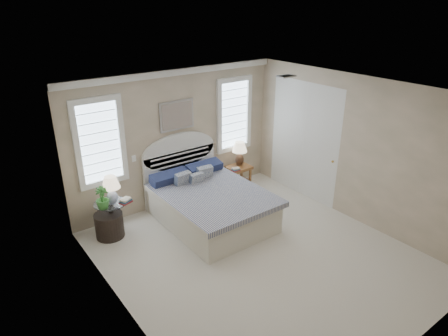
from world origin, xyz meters
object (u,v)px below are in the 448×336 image
nightstand_right (239,173)px  side_table_left (112,215)px  floor_pot (109,225)px  bed (208,201)px  lamp_right (240,151)px  lamp_left (111,187)px

nightstand_right → side_table_left: bearing=-178.1°
floor_pot → nightstand_right: bearing=2.6°
bed → lamp_right: size_ratio=4.30×
nightstand_right → lamp_left: 2.97m
side_table_left → nightstand_right: bearing=1.9°
nightstand_right → lamp_left: bearing=-177.2°
floor_pot → lamp_right: 3.17m
side_table_left → lamp_right: bearing=3.4°
nightstand_right → lamp_right: size_ratio=1.00×
bed → side_table_left: (-1.65, 0.59, 0.00)m
bed → nightstand_right: size_ratio=4.29×
nightstand_right → lamp_right: (0.08, 0.08, 0.47)m
floor_pot → lamp_left: (0.11, -0.01, 0.72)m
side_table_left → floor_pot: (-0.07, -0.03, -0.16)m
side_table_left → nightstand_right: 2.95m
bed → nightstand_right: (1.30, 0.69, 0.00)m
floor_pot → lamp_left: lamp_left is taller
bed → lamp_left: (-1.61, 0.55, 0.56)m
floor_pot → lamp_left: bearing=-3.6°
nightstand_right → lamp_left: size_ratio=1.03×
bed → lamp_right: (1.38, 0.77, 0.47)m
lamp_left → floor_pot: bearing=176.4°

